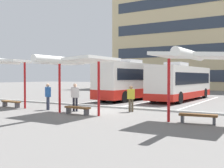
{
  "coord_description": "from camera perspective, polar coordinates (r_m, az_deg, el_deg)",
  "views": [
    {
      "loc": [
        9.89,
        -14.58,
        2.17
      ],
      "look_at": [
        -1.4,
        4.01,
        1.6
      ],
      "focal_mm": 44.69,
      "sensor_mm": 36.0,
      "label": 1
    }
  ],
  "objects": [
    {
      "name": "lane_stripe_0",
      "position": [
        28.07,
        1.18,
        -2.93
      ],
      "size": [
        0.16,
        14.0,
        0.01
      ],
      "primitive_type": "cube",
      "color": "white",
      "rests_on": "ground"
    },
    {
      "name": "lane_stripe_2",
      "position": [
        24.98,
        17.88,
        -3.56
      ],
      "size": [
        0.16,
        14.0,
        0.01
      ],
      "primitive_type": "cube",
      "color": "white",
      "rests_on": "ground"
    },
    {
      "name": "waiting_passenger_1",
      "position": [
        17.58,
        -7.56,
        -2.26
      ],
      "size": [
        0.54,
        0.48,
        1.76
      ],
      "color": "black",
      "rests_on": "ground"
    },
    {
      "name": "waiting_passenger_2",
      "position": [
        18.71,
        -12.97,
        -2.12
      ],
      "size": [
        0.54,
        0.41,
        1.73
      ],
      "color": "#33384C",
      "rests_on": "ground"
    },
    {
      "name": "platform_kerb",
      "position": [
        19.43,
        0.47,
        -4.75
      ],
      "size": [
        44.0,
        0.24,
        0.12
      ],
      "primitive_type": "cube",
      "color": "#ADADA8",
      "rests_on": "ground"
    },
    {
      "name": "bench_1",
      "position": [
        16.25,
        -7.09,
        -5.01
      ],
      "size": [
        1.7,
        0.54,
        0.45
      ],
      "color": "brown",
      "rests_on": "ground"
    },
    {
      "name": "ground_plane",
      "position": [
        17.75,
        -2.87,
        -5.54
      ],
      "size": [
        160.0,
        160.0,
        0.0
      ],
      "primitive_type": "plane",
      "color": "slate"
    },
    {
      "name": "waiting_passenger_0",
      "position": [
        17.25,
        3.91,
        -2.64
      ],
      "size": [
        0.52,
        0.4,
        1.62
      ],
      "color": "brown",
      "rests_on": "ground"
    },
    {
      "name": "bench_0",
      "position": [
        21.17,
        -19.97,
        -3.56
      ],
      "size": [
        1.9,
        0.64,
        0.45
      ],
      "color": "brown",
      "rests_on": "ground"
    },
    {
      "name": "waiting_shelter_0",
      "position": [
        20.93,
        -20.67,
        4.15
      ],
      "size": [
        3.97,
        4.54,
        3.42
      ],
      "color": "red",
      "rests_on": "ground"
    },
    {
      "name": "coach_bus_1",
      "position": [
        26.54,
        14.0,
        0.24
      ],
      "size": [
        2.91,
        10.65,
        3.44
      ],
      "color": "silver",
      "rests_on": "ground"
    },
    {
      "name": "terminal_building",
      "position": [
        52.08,
        20.31,
        10.58
      ],
      "size": [
        35.37,
        10.11,
        23.67
      ],
      "color": "#D1BC8C",
      "rests_on": "ground"
    },
    {
      "name": "waiting_shelter_2",
      "position": [
        13.04,
        16.82,
        5.24
      ],
      "size": [
        3.73,
        4.61,
        3.31
      ],
      "color": "red",
      "rests_on": "ground"
    },
    {
      "name": "waiting_shelter_1",
      "position": [
        16.02,
        -7.56,
        4.5
      ],
      "size": [
        3.86,
        5.04,
        3.27
      ],
      "color": "red",
      "rests_on": "ground"
    },
    {
      "name": "coach_bus_0",
      "position": [
        27.13,
        5.24,
        0.58
      ],
      "size": [
        3.41,
        11.44,
        3.76
      ],
      "color": "silver",
      "rests_on": "ground"
    },
    {
      "name": "bench_2",
      "position": [
        13.55,
        17.19,
        -6.36
      ],
      "size": [
        1.75,
        0.63,
        0.45
      ],
      "color": "brown",
      "rests_on": "ground"
    },
    {
      "name": "lane_stripe_1",
      "position": [
        26.24,
        9.04,
        -3.26
      ],
      "size": [
        0.16,
        14.0,
        0.01
      ],
      "primitive_type": "cube",
      "color": "white",
      "rests_on": "ground"
    }
  ]
}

